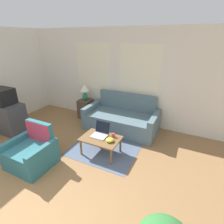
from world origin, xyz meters
TOP-DOWN VIEW (x-y plane):
  - wall_back at (-0.00, 4.03)m, footprint 6.63×0.06m
  - rug at (0.40, 2.89)m, footprint 1.48×2.08m
  - couch at (0.36, 3.55)m, footprint 1.94×0.95m
  - armchair at (-0.63, 1.41)m, footprint 0.81×0.72m
  - tv_dresser at (-2.28, 2.06)m, footprint 0.96×0.53m
  - television at (-2.28, 2.06)m, footprint 0.55×0.46m
  - side_table at (-0.95, 3.73)m, footprint 0.39×0.39m
  - table_lamp at (-0.95, 3.73)m, footprint 0.29×0.29m
  - coffee_table at (0.40, 2.30)m, footprint 0.82×0.56m
  - laptop at (0.34, 2.40)m, footprint 0.33×0.33m
  - cup_navy at (0.62, 2.45)m, footprint 0.07×0.07m
  - snack_bowl at (0.64, 2.26)m, footprint 0.17×0.17m

SIDE VIEW (x-z plane):
  - rug at x=0.40m, z-range 0.00..0.01m
  - armchair at x=-0.63m, z-range -0.15..0.67m
  - couch at x=0.36m, z-range -0.19..0.74m
  - side_table at x=-0.95m, z-range 0.00..0.57m
  - coffee_table at x=0.40m, z-range 0.15..0.53m
  - tv_dresser at x=-2.28m, z-range 0.00..0.79m
  - snack_bowl at x=0.64m, z-range 0.38..0.45m
  - cup_navy at x=0.62m, z-range 0.38..0.47m
  - laptop at x=0.34m, z-range 0.31..0.58m
  - table_lamp at x=-0.95m, z-range 0.65..1.14m
  - television at x=-2.28m, z-range 0.79..1.18m
  - wall_back at x=0.00m, z-range 0.01..2.61m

